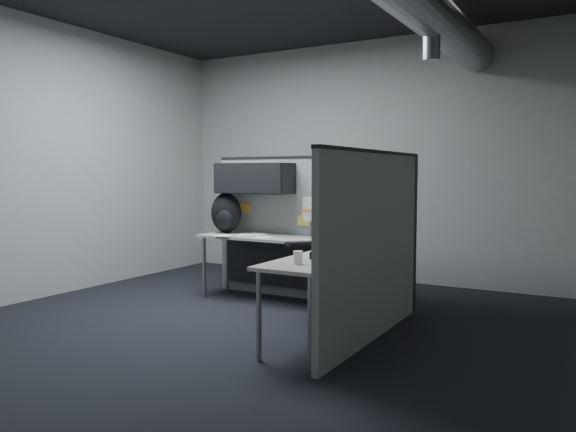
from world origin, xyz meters
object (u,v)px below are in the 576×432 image
Objects in this scene: keyboard at (308,243)px; monitor at (371,219)px; phone at (327,254)px; backpack at (226,214)px; desk at (303,254)px.

monitor is at bearing 37.95° from keyboard.
phone is at bearing -55.32° from keyboard.
phone is 0.54× the size of backpack.
monitor reaches higher than phone.
phone is 2.27m from backpack.
keyboard is (-0.49, -0.43, -0.23)m from monitor.
desk is 4.86× the size of backpack.
backpack reaches higher than phone.
phone is (0.06, -1.14, -0.21)m from monitor.
phone reaches higher than desk.
monitor is at bearing 112.66° from phone.
desk is 0.78m from monitor.
monitor is at bearing 21.69° from desk.
backpack reaches higher than keyboard.
keyboard is at bearing -29.79° from backpack.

